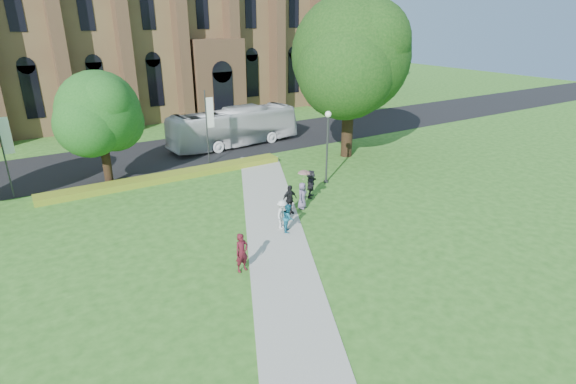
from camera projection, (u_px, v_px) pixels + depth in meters
ground at (286, 243)px, 23.99m from camera, size 160.00×160.00×0.00m
road at (167, 153)px, 39.77m from camera, size 160.00×10.00×0.02m
footpath at (276, 236)px, 24.77m from camera, size 15.58×28.54×0.04m
flower_hedge at (169, 177)px, 33.34m from camera, size 18.00×1.40×0.45m
cathedral at (185, 2)px, 55.54m from camera, size 52.60×18.25×28.00m
streetlamp at (327, 138)px, 31.62m from camera, size 0.44×0.44×5.24m
large_tree at (351, 56)px, 36.04m from camera, size 9.60×9.60×13.20m
street_tree_1 at (99, 112)px, 30.57m from camera, size 5.60×5.60×8.05m
banner_pole_0 at (208, 123)px, 35.79m from camera, size 0.70×0.10×6.00m
banner_pole_1 at (5, 149)px, 28.88m from camera, size 0.70×0.10×6.00m
tour_coach at (234, 127)px, 41.52m from camera, size 12.67×3.84×3.48m
pedestrian_0 at (242, 253)px, 21.02m from camera, size 0.77×0.57×1.93m
pedestrian_1 at (288, 218)px, 25.02m from camera, size 0.96×1.00×1.63m
pedestrian_2 at (282, 214)px, 25.34m from camera, size 1.26×1.21×1.72m
pedestrian_3 at (290, 199)px, 27.22m from camera, size 1.13×0.57×1.85m
pedestrian_4 at (302, 195)px, 28.03m from camera, size 0.99×0.91×1.70m
pedestrian_5 at (311, 184)px, 29.76m from camera, size 1.57×1.67×1.88m
parasol at (304, 177)px, 27.77m from camera, size 0.85×0.85×0.67m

